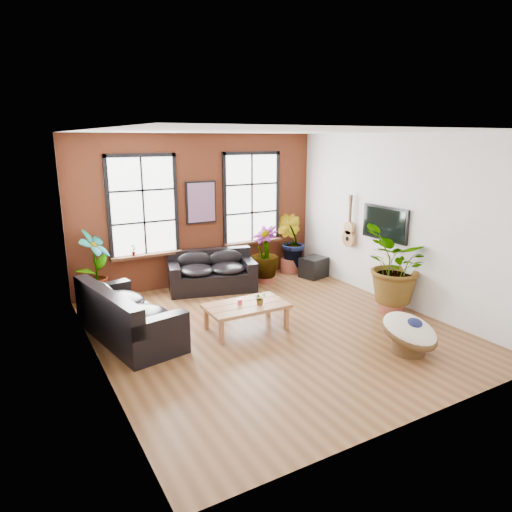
{
  "coord_description": "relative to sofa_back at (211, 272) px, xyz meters",
  "views": [
    {
      "loc": [
        -4.06,
        -6.59,
        3.39
      ],
      "look_at": [
        0.0,
        0.6,
        1.25
      ],
      "focal_mm": 32.0,
      "sensor_mm": 36.0,
      "label": 1
    }
  ],
  "objects": [
    {
      "name": "sofa_left",
      "position": [
        -2.39,
        -1.73,
        0.02
      ],
      "size": [
        1.42,
        2.53,
        0.94
      ],
      "rotation": [
        0.0,
        0.0,
        1.75
      ],
      "color": "black",
      "rests_on": "ground"
    },
    {
      "name": "room",
      "position": [
        0.02,
        -2.5,
        1.34
      ],
      "size": [
        6.04,
        6.54,
        3.54
      ],
      "color": "brown",
      "rests_on": "ground"
    },
    {
      "name": "pot_back_left",
      "position": [
        -2.5,
        0.29,
        -0.2
      ],
      "size": [
        0.65,
        0.65,
        0.41
      ],
      "rotation": [
        0.0,
        0.0,
        0.19
      ],
      "color": "brown",
      "rests_on": "ground"
    },
    {
      "name": "pot_back_right",
      "position": [
        2.35,
        0.26,
        -0.22
      ],
      "size": [
        0.58,
        0.58,
        0.37
      ],
      "rotation": [
        0.0,
        0.0,
        -0.16
      ],
      "color": "brown",
      "rests_on": "ground"
    },
    {
      "name": "floor_plant_mid",
      "position": [
        1.34,
        -0.13,
        0.35
      ],
      "size": [
        0.85,
        0.85,
        1.23
      ],
      "primitive_type": "imported",
      "rotation": [
        0.0,
        0.0,
        4.99
      ],
      "color": "#194211",
      "rests_on": "ground"
    },
    {
      "name": "coffee_table",
      "position": [
        -0.38,
        -2.39,
        0.02
      ],
      "size": [
        1.49,
        0.86,
        0.57
      ],
      "rotation": [
        0.0,
        0.0,
        -0.01
      ],
      "color": "brown",
      "rests_on": "ground"
    },
    {
      "name": "pot_right_wall",
      "position": [
        2.58,
        -3.05,
        -0.22
      ],
      "size": [
        0.61,
        0.61,
        0.37
      ],
      "rotation": [
        0.0,
        0.0,
        0.25
      ],
      "color": "brown",
      "rests_on": "ground"
    },
    {
      "name": "floor_plant_back_left",
      "position": [
        -2.48,
        0.27,
        0.47
      ],
      "size": [
        0.89,
        0.91,
        1.45
      ],
      "primitive_type": "imported",
      "rotation": [
        0.0,
        0.0,
        0.84
      ],
      "color": "#194211",
      "rests_on": "ground"
    },
    {
      "name": "sofa_back",
      "position": [
        0.0,
        0.0,
        0.0
      ],
      "size": [
        2.12,
        1.4,
        0.89
      ],
      "rotation": [
        0.0,
        0.0,
        -0.26
      ],
      "color": "black",
      "rests_on": "ground"
    },
    {
      "name": "media_box",
      "position": [
        2.62,
        -0.39,
        -0.15
      ],
      "size": [
        0.72,
        0.64,
        0.51
      ],
      "rotation": [
        0.0,
        0.0,
        0.26
      ],
      "color": "black",
      "rests_on": "ground"
    },
    {
      "name": "floor_plant_back_right",
      "position": [
        2.36,
        0.28,
        0.42
      ],
      "size": [
        0.88,
        0.94,
        1.35
      ],
      "primitive_type": "imported",
      "rotation": [
        0.0,
        0.0,
        2.08
      ],
      "color": "#194211",
      "rests_on": "ground"
    },
    {
      "name": "pot_mid",
      "position": [
        1.36,
        -0.12,
        -0.24
      ],
      "size": [
        0.54,
        0.54,
        0.32
      ],
      "rotation": [
        0.0,
        0.0,
        0.27
      ],
      "color": "brown",
      "rests_on": "ground"
    },
    {
      "name": "sill_plant_right",
      "position": [
        1.72,
        0.48,
        0.63
      ],
      "size": [
        0.19,
        0.19,
        0.27
      ],
      "primitive_type": "imported",
      "rotation": [
        0.0,
        0.0,
        3.49
      ],
      "color": "#194211",
      "rests_on": "room"
    },
    {
      "name": "tv_wall_unit",
      "position": [
        2.95,
        -2.05,
        1.14
      ],
      "size": [
        0.13,
        1.86,
        1.2
      ],
      "color": "black",
      "rests_on": "room"
    },
    {
      "name": "papasan_chair",
      "position": [
        1.47,
        -4.53,
        -0.05
      ],
      "size": [
        1.21,
        1.21,
        0.69
      ],
      "rotation": [
        0.0,
        0.0,
        0.4
      ],
      "color": "#54391E",
      "rests_on": "ground"
    },
    {
      "name": "sill_plant_left",
      "position": [
        -1.63,
        0.48,
        0.63
      ],
      "size": [
        0.17,
        0.17,
        0.27
      ],
      "primitive_type": "imported",
      "rotation": [
        0.0,
        0.0,
        0.79
      ],
      "color": "#194211",
      "rests_on": "room"
    },
    {
      "name": "table_plant",
      "position": [
        -0.17,
        -2.52,
        0.19
      ],
      "size": [
        0.24,
        0.21,
        0.24
      ],
      "primitive_type": "imported",
      "rotation": [
        0.0,
        0.0,
        0.14
      ],
      "color": "#194211",
      "rests_on": "coffee_table"
    },
    {
      "name": "floor_plant_right_wall",
      "position": [
        2.61,
        -3.08,
        0.55
      ],
      "size": [
        1.89,
        1.86,
        1.59
      ],
      "primitive_type": "imported",
      "rotation": [
        0.0,
        0.0,
        3.82
      ],
      "color": "#194211",
      "rests_on": "ground"
    },
    {
      "name": "poster",
      "position": [
        0.02,
        0.53,
        1.55
      ],
      "size": [
        0.74,
        0.06,
        0.98
      ],
      "color": "black",
      "rests_on": "room"
    }
  ]
}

